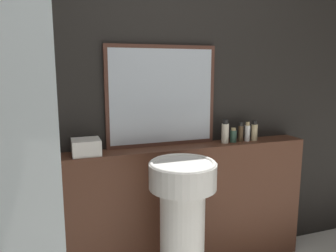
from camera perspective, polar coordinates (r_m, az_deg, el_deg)
name	(u,v)px	position (r m, az deg, el deg)	size (l,w,h in m)	color
wall_back	(154,96)	(2.24, -2.51, 5.18)	(8.00, 0.06, 2.50)	black
vanity_counter	(160,213)	(2.33, -1.44, -14.87)	(2.20, 0.19, 0.91)	#512D1E
pedestal_sink	(182,225)	(2.01, 2.51, -16.81)	(0.39, 0.39, 0.92)	silver
mirror	(162,96)	(2.21, -1.10, 5.19)	(0.76, 0.03, 0.68)	#47281E
towel_stack	(86,147)	(2.08, -14.09, -3.55)	(0.17, 0.17, 0.10)	silver
shampoo_bottle	(225,132)	(2.36, 9.92, -1.06)	(0.05, 0.05, 0.17)	beige
conditioner_bottle	(233,136)	(2.40, 11.31, -1.65)	(0.05, 0.05, 0.10)	#2D4C3D
lotion_bottle	(241,133)	(2.42, 12.54, -1.16)	(0.04, 0.04, 0.14)	#4C3823
body_wash_bottle	(247,132)	(2.45, 13.65, -1.07)	(0.04, 0.04, 0.14)	white
hand_soap_bottle	(254,131)	(2.48, 14.81, -0.92)	(0.05, 0.05, 0.15)	#C6B284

